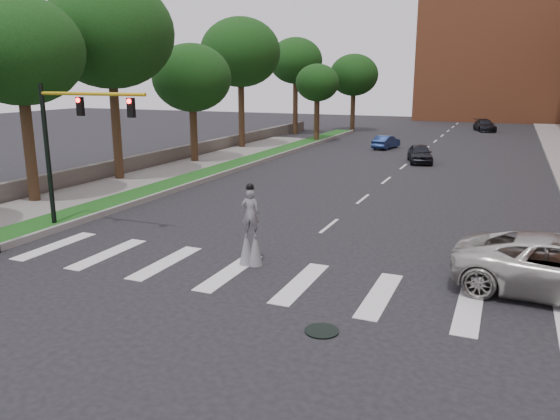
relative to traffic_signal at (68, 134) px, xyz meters
The scene contains 19 objects.
ground_plane 11.04m from the traffic_signal, 17.05° to the right, with size 160.00×160.00×0.00m, color black.
grass_median 17.56m from the traffic_signal, 95.77° to the left, with size 2.00×60.00×0.25m, color #144814.
median_curb 17.48m from the traffic_signal, 92.25° to the left, with size 0.20×60.00×0.28m, color gray.
sidewalk_left 9.37m from the traffic_signal, 123.98° to the left, with size 4.00×60.00×0.18m, color slate.
stone_wall 20.64m from the traffic_signal, 110.80° to the left, with size 0.50×56.00×1.10m, color #534E47.
manhole 14.33m from the traffic_signal, 21.36° to the right, with size 0.90×0.90×0.04m, color black.
building_backdrop 76.80m from the traffic_signal, 78.12° to the left, with size 26.00×14.00×18.00m, color #AF5E37.
traffic_signal is the anchor object (origin of this frame).
stilt_performer 9.37m from the traffic_signal, ahead, with size 0.83×0.59×2.93m.
car_near 27.78m from the traffic_signal, 67.48° to the left, with size 1.67×4.16×1.42m, color black.
car_mid 33.71m from the traffic_signal, 79.08° to the left, with size 1.30×3.72×1.23m, color navy.
car_far 56.28m from the traffic_signal, 75.65° to the left, with size 1.96×4.83×1.40m, color black.
tree_1 7.60m from the traffic_signal, 150.37° to the left, with size 6.32×6.32×10.42m.
tree_2 12.86m from the traffic_signal, 120.03° to the left, with size 7.76×7.76×12.32m.
tree_3 19.54m from the traffic_signal, 106.36° to the left, with size 5.91×5.91×8.92m.
tree_4 28.88m from the traffic_signal, 102.21° to the left, with size 7.21×7.21×11.68m.
tree_5 42.68m from the traffic_signal, 98.42° to the left, with size 6.04×6.04×10.84m.
tree_6 35.57m from the traffic_signal, 92.19° to the left, with size 4.36×4.36×7.78m.
tree_7 48.19m from the traffic_signal, 91.27° to the left, with size 5.83×5.83×9.20m.
Camera 1 is at (7.04, -14.44, 6.44)m, focal length 35.00 mm.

